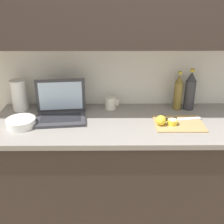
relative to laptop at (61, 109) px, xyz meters
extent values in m
plane|color=#847056|center=(0.70, -0.07, -0.99)|extent=(12.00, 12.00, 0.00)
cube|color=white|center=(0.70, 0.28, 0.31)|extent=(5.20, 0.06, 2.60)
cube|color=white|center=(-0.08, 0.25, 0.12)|extent=(0.09, 0.01, 0.12)
cube|color=white|center=(0.90, 0.25, 0.12)|extent=(0.09, 0.01, 0.12)
cube|color=#332823|center=(0.70, -0.07, -0.54)|extent=(2.29, 0.61, 0.89)
cube|color=gray|center=(0.70, -0.07, -0.08)|extent=(2.36, 0.65, 0.03)
cube|color=#333338|center=(0.00, -0.05, -0.05)|extent=(0.37, 0.28, 0.02)
cube|color=black|center=(0.00, -0.05, -0.04)|extent=(0.30, 0.17, 0.00)
cube|color=#333338|center=(-0.01, 0.07, 0.08)|extent=(0.36, 0.05, 0.25)
cube|color=silver|center=(-0.01, 0.07, 0.08)|extent=(0.31, 0.04, 0.21)
cube|color=tan|center=(0.83, -0.12, -0.06)|extent=(0.33, 0.25, 0.01)
cube|color=silver|center=(0.91, -0.05, -0.05)|extent=(0.19, 0.06, 0.00)
cylinder|color=black|center=(0.77, -0.07, -0.04)|extent=(0.11, 0.04, 0.02)
cylinder|color=yellow|center=(0.78, -0.14, -0.04)|extent=(0.07, 0.07, 0.03)
cylinder|color=#F4EAA3|center=(0.78, -0.14, -0.02)|extent=(0.06, 0.06, 0.00)
sphere|color=yellow|center=(0.70, -0.14, -0.02)|extent=(0.07, 0.07, 0.07)
cylinder|color=#333338|center=(0.96, 0.15, 0.05)|extent=(0.08, 0.08, 0.23)
cone|color=#333338|center=(0.96, 0.15, 0.20)|extent=(0.07, 0.07, 0.07)
cylinder|color=gold|center=(0.96, 0.15, 0.24)|extent=(0.04, 0.04, 0.02)
cylinder|color=olive|center=(0.87, 0.15, 0.04)|extent=(0.06, 0.06, 0.21)
cone|color=olive|center=(0.87, 0.15, 0.18)|extent=(0.06, 0.06, 0.07)
cylinder|color=gold|center=(0.87, 0.15, 0.23)|extent=(0.03, 0.03, 0.02)
cylinder|color=silver|center=(0.36, 0.16, -0.02)|extent=(0.09, 0.09, 0.09)
cube|color=silver|center=(0.41, 0.16, -0.01)|extent=(0.02, 0.01, 0.05)
cylinder|color=white|center=(-0.25, -0.14, -0.04)|extent=(0.20, 0.20, 0.05)
cylinder|color=white|center=(-0.33, 0.15, 0.05)|extent=(0.12, 0.12, 0.23)
camera|label=1|loc=(0.35, -1.84, 0.81)|focal=45.00mm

